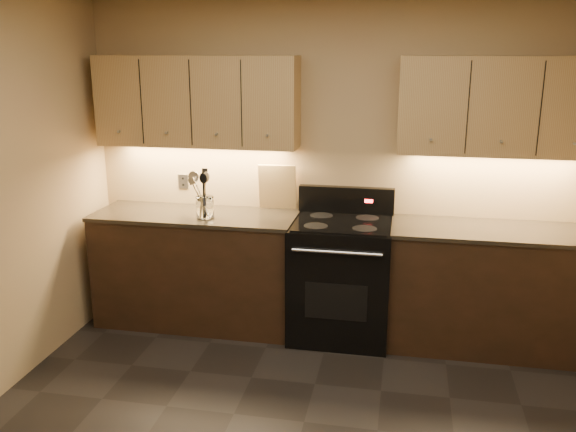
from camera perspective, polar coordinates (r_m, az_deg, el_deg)
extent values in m
cube|color=tan|center=(4.87, 4.66, 4.71)|extent=(4.00, 0.04, 2.60)
cube|color=black|center=(5.06, -8.47, -5.01)|extent=(1.60, 0.60, 0.90)
cube|color=#3A3225|center=(4.92, -8.68, 0.07)|extent=(1.62, 0.62, 0.03)
cube|color=black|center=(4.84, 18.14, -6.61)|extent=(1.44, 0.60, 0.90)
cube|color=#3A3225|center=(4.69, 18.61, -1.33)|extent=(1.46, 0.62, 0.03)
cube|color=black|center=(4.79, 4.96, -5.98)|extent=(0.76, 0.65, 0.92)
cube|color=black|center=(4.64, 5.09, -0.62)|extent=(0.70, 0.60, 0.01)
cube|color=black|center=(4.88, 5.47, 1.47)|extent=(0.76, 0.07, 0.22)
cube|color=red|center=(4.83, 7.56, 1.39)|extent=(0.06, 0.00, 0.03)
cylinder|color=silver|center=(4.35, 4.58, -3.41)|extent=(0.65, 0.02, 0.02)
cube|color=black|center=(4.50, 4.49, -8.02)|extent=(0.46, 0.00, 0.28)
cylinder|color=black|center=(4.51, 2.62, -0.93)|extent=(0.18, 0.18, 0.00)
cylinder|color=black|center=(4.48, 7.18, -1.17)|extent=(0.18, 0.18, 0.00)
cylinder|color=black|center=(4.80, 3.15, 0.06)|extent=(0.18, 0.18, 0.00)
cylinder|color=black|center=(4.77, 7.44, -0.16)|extent=(0.18, 0.18, 0.00)
cube|color=tan|center=(4.91, -8.51, 10.56)|extent=(1.60, 0.30, 0.70)
cube|color=tan|center=(4.68, 19.31, 9.65)|extent=(1.44, 0.30, 0.70)
cube|color=#B2B5BA|center=(5.21, -9.77, 3.20)|extent=(0.08, 0.01, 0.12)
cylinder|color=white|center=(4.76, -7.77, 0.83)|extent=(0.16, 0.16, 0.17)
cylinder|color=white|center=(4.78, -7.74, -0.07)|extent=(0.13, 0.13, 0.02)
cube|color=#D2B971|center=(4.94, -1.00, 2.73)|extent=(0.31, 0.12, 0.38)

